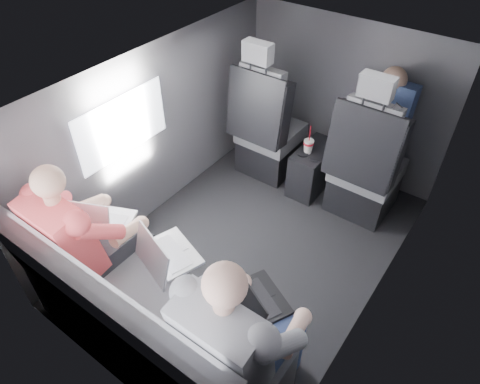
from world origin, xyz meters
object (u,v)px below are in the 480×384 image
Objects in this scene: laptop_black at (256,300)px; passenger_rear_left at (88,237)px; laptop_white at (100,220)px; passenger_rear_right at (241,337)px; rear_bench at (147,325)px; passenger_front_right at (384,118)px; front_seat_right at (365,172)px; laptop_silver at (165,254)px; front_seat_left at (267,134)px; soda_cup at (308,146)px; center_console at (313,169)px.

laptop_black is 1.06m from passenger_rear_left.
passenger_rear_left is at bearing -70.49° from laptop_white.
passenger_rear_left is 1.10m from passenger_rear_right.
rear_bench is at bearing -21.80° from laptop_white.
passenger_front_right is (0.94, 2.06, 0.12)m from passenger_rear_left.
passenger_rear_right is at bearing -0.03° from passenger_rear_left.
laptop_black is at bearing 11.46° from passenger_rear_left.
passenger_front_right is (-0.02, 0.26, 0.34)m from front_seat_right.
front_seat_right reaches higher than laptop_black.
passenger_rear_left is 1.67× the size of passenger_front_right.
laptop_white is 1.01× the size of laptop_silver.
front_seat_right is 3.20× the size of laptop_white.
soda_cup is at bearing -4.60° from front_seat_left.
passenger_rear_left is (0.05, -0.13, -0.01)m from laptop_white.
passenger_rear_right is 2.07m from passenger_front_right.
front_seat_left is at bearing 103.31° from rear_bench.
rear_bench is 2.24× the size of passenger_front_right.
rear_bench is at bearing -90.00° from center_console.
soda_cup is 0.35× the size of passenger_front_right.
front_seat_left is 3.22× the size of laptop_silver.
laptop_black is (0.55, -1.56, 0.16)m from soda_cup.
center_console is 1.98m from passenger_rear_right.
passenger_rear_right reaches higher than passenger_front_right.
front_seat_right reaches higher than soda_cup.
soda_cup is at bearing 89.17° from laptop_silver.
center_console is 1.77m from laptop_black.
front_seat_right is 3.22× the size of laptop_silver.
soda_cup is 0.64× the size of laptop_white.
rear_bench reaches higher than laptop_white.
passenger_rear_right is (0.13, -1.81, 0.23)m from front_seat_right.
front_seat_left is 0.49m from center_console.
laptop_white is (-0.56, -1.72, 0.43)m from center_console.
laptop_white is at bearing 173.54° from passenger_rear_right.
laptop_silver is 0.32× the size of passenger_rear_right.
center_console is at bearing 74.41° from passenger_rear_left.
laptop_silver is (-0.05, -1.68, 0.43)m from center_console.
passenger_rear_right is (1.10, -0.00, 0.02)m from passenger_rear_left.
laptop_white is 2.18m from passenger_front_right.
front_seat_right is 0.79× the size of rear_bench.
laptop_white is at bearing -176.02° from laptop_silver.
passenger_rear_right is (0.61, -1.77, 0.17)m from soda_cup.
front_seat_right is 1.83m from passenger_rear_right.
front_seat_left is 1.03× the size of passenger_rear_right.
passenger_rear_right is (0.64, -0.16, -0.00)m from laptop_silver.
center_console is at bearing -152.91° from passenger_front_right.
laptop_white is 0.55× the size of passenger_front_right.
laptop_black is (0.97, -1.60, 0.23)m from front_seat_left.
rear_bench is 1.34× the size of passenger_rear_left.
front_seat_right is at bearing 92.57° from laptop_black.
laptop_silver is 1.96m from passenger_front_right.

